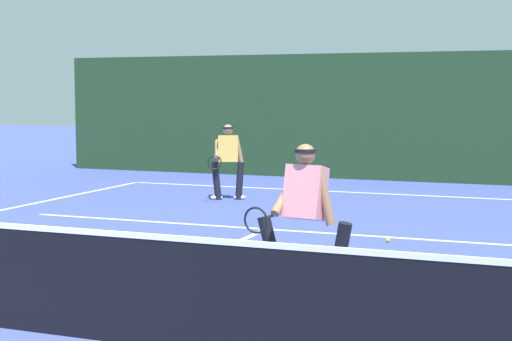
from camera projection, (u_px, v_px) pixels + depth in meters
ground_plane at (36, 332)px, 7.55m from camera, size 80.00×80.00×0.00m
court_line_baseline_far at (349, 192)px, 18.18m from camera, size 10.97×0.10×0.01m
court_line_service at (266, 229)px, 13.25m from camera, size 8.94×0.10×0.01m
court_line_centre at (187, 264)px, 10.52m from camera, size 0.10×6.40×0.01m
tennis_net at (34, 278)px, 7.50m from camera, size 12.01×0.09×1.08m
player_near at (304, 211)px, 8.93m from camera, size 1.18×0.90×1.69m
player_far at (228, 158)px, 16.86m from camera, size 0.73×0.93×1.59m
tennis_ball at (388, 240)px, 12.10m from camera, size 0.07×0.07×0.07m
tennis_ball_extra at (95, 247)px, 11.52m from camera, size 0.07×0.07×0.07m
back_fence_windscreen at (377, 117)px, 20.57m from camera, size 18.10×0.12×3.26m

